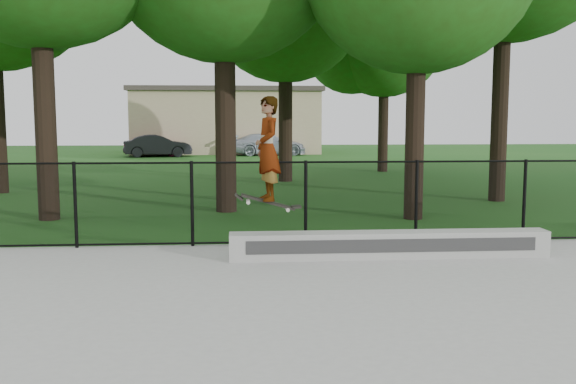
# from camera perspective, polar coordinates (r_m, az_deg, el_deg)

# --- Properties ---
(ground) EXTENTS (100.00, 100.00, 0.00)m
(ground) POSITION_cam_1_polar(r_m,az_deg,el_deg) (5.90, 7.67, -16.44)
(ground) COLOR #1C5618
(ground) RESTS_ON ground
(concrete_slab) EXTENTS (14.00, 12.00, 0.06)m
(concrete_slab) POSITION_cam_1_polar(r_m,az_deg,el_deg) (5.89, 7.68, -16.17)
(concrete_slab) COLOR #9A9A95
(concrete_slab) RESTS_ON ground
(grind_ledge) EXTENTS (5.16, 0.40, 0.43)m
(grind_ledge) POSITION_cam_1_polar(r_m,az_deg,el_deg) (10.49, 9.05, -4.64)
(grind_ledge) COLOR #A4A49F
(grind_ledge) RESTS_ON concrete_slab
(car_a) EXTENTS (3.90, 2.08, 1.27)m
(car_a) POSITION_cam_1_polar(r_m,az_deg,el_deg) (40.05, -11.71, 4.07)
(car_a) COLOR maroon
(car_a) RESTS_ON ground
(car_b) EXTENTS (3.79, 1.94, 1.31)m
(car_b) POSITION_cam_1_polar(r_m,az_deg,el_deg) (39.01, -11.51, 4.05)
(car_b) COLOR black
(car_b) RESTS_ON ground
(car_c) EXTENTS (4.46, 2.43, 1.34)m
(car_c) POSITION_cam_1_polar(r_m,az_deg,el_deg) (39.88, -1.74, 4.25)
(car_c) COLOR #A8AFBE
(car_c) RESTS_ON ground
(skater_airborne) EXTENTS (0.82, 0.65, 1.78)m
(skater_airborne) POSITION_cam_1_polar(r_m,az_deg,el_deg) (9.74, -1.82, 3.65)
(skater_airborne) COLOR black
(skater_airborne) RESTS_ON ground
(chainlink_fence) EXTENTS (16.06, 0.06, 1.50)m
(chainlink_fence) POSITION_cam_1_polar(r_m,az_deg,el_deg) (11.36, 1.58, -0.95)
(chainlink_fence) COLOR black
(chainlink_fence) RESTS_ON concrete_slab
(distant_building) EXTENTS (12.40, 6.40, 4.30)m
(distant_building) POSITION_cam_1_polar(r_m,az_deg,el_deg) (43.31, -5.45, 6.38)
(distant_building) COLOR tan
(distant_building) RESTS_ON ground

